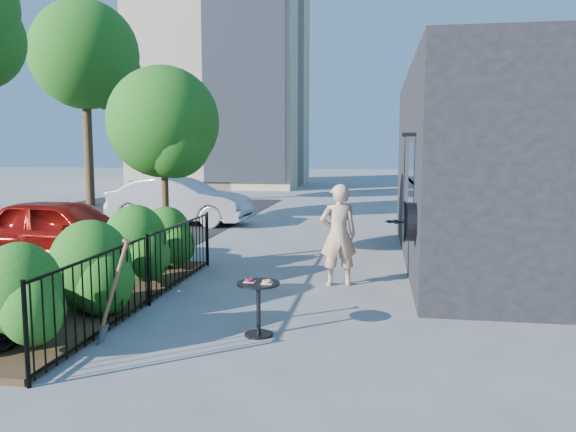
% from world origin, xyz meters
% --- Properties ---
extents(ground, '(120.00, 120.00, 0.00)m').
position_xyz_m(ground, '(0.00, 0.00, 0.00)').
color(ground, gray).
rests_on(ground, ground).
extents(shop_building, '(6.22, 9.00, 4.00)m').
position_xyz_m(shop_building, '(5.50, 4.50, 2.00)').
color(shop_building, black).
rests_on(shop_building, ground).
extents(fence, '(0.05, 6.05, 1.10)m').
position_xyz_m(fence, '(-1.50, 0.00, 0.56)').
color(fence, black).
rests_on(fence, ground).
extents(planting_bed, '(1.30, 6.00, 0.08)m').
position_xyz_m(planting_bed, '(-2.20, 0.00, 0.04)').
color(planting_bed, '#382616').
rests_on(planting_bed, ground).
extents(shrubs, '(1.10, 5.60, 1.24)m').
position_xyz_m(shrubs, '(-2.10, 0.10, 0.70)').
color(shrubs, '#1B5B14').
rests_on(shrubs, ground).
extents(patio_tree, '(2.20, 2.20, 3.94)m').
position_xyz_m(patio_tree, '(-2.24, 2.76, 2.76)').
color(patio_tree, '#3F2B19').
rests_on(patio_tree, ground).
extents(street_tree_far, '(4.40, 4.40, 8.28)m').
position_xyz_m(street_tree_far, '(-9.94, 13.96, 5.92)').
color(street_tree_far, '#3F2B19').
rests_on(street_tree_far, ground).
extents(cafe_table, '(0.55, 0.55, 0.74)m').
position_xyz_m(cafe_table, '(0.43, -1.08, 0.48)').
color(cafe_table, black).
rests_on(cafe_table, ground).
extents(woman, '(0.74, 0.58, 1.77)m').
position_xyz_m(woman, '(1.25, 1.76, 0.89)').
color(woman, tan).
rests_on(woman, ground).
extents(shovel, '(0.46, 0.17, 1.34)m').
position_xyz_m(shovel, '(-1.25, -1.68, 0.59)').
color(shovel, brown).
rests_on(shovel, ground).
extents(car_red, '(4.15, 1.80, 1.40)m').
position_xyz_m(car_red, '(-4.36, 2.53, 0.70)').
color(car_red, '#9A110C').
rests_on(car_red, ground).
extents(car_silver, '(4.58, 1.87, 1.48)m').
position_xyz_m(car_silver, '(-4.26, 9.02, 0.74)').
color(car_silver, '#ABACB0').
rests_on(car_silver, ground).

